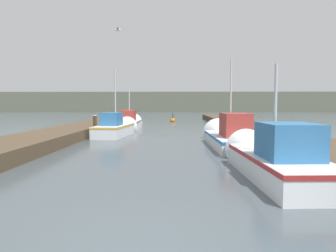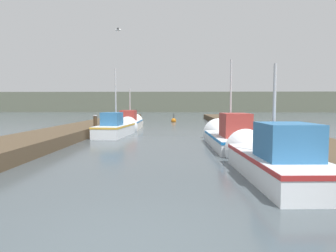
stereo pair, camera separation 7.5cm
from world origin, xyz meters
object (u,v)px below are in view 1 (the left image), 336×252
at_px(fishing_boat_1, 228,136).
at_px(fishing_boat_2, 117,128).
at_px(channel_buoy, 173,121).
at_px(fishing_boat_3, 130,122).
at_px(mooring_piling_1, 102,124).
at_px(fishing_boat_0, 272,158).
at_px(mooring_piling_0, 95,125).
at_px(seagull_lead, 118,30).

relative_size(fishing_boat_1, fishing_boat_2, 1.17).
height_order(fishing_boat_1, channel_buoy, fishing_boat_1).
bearing_deg(fishing_boat_3, mooring_piling_1, -117.49).
distance_m(fishing_boat_1, fishing_boat_3, 10.87).
bearing_deg(fishing_boat_3, fishing_boat_1, -58.17).
bearing_deg(fishing_boat_0, mooring_piling_1, 119.00).
height_order(fishing_boat_2, channel_buoy, fishing_boat_2).
distance_m(fishing_boat_1, mooring_piling_1, 9.63).
bearing_deg(channel_buoy, mooring_piling_1, -112.64).
height_order(fishing_boat_3, mooring_piling_0, fishing_boat_3).
relative_size(fishing_boat_0, mooring_piling_0, 4.22).
distance_m(mooring_piling_0, channel_buoy, 14.24).
relative_size(fishing_boat_1, fishing_boat_3, 1.19).
height_order(fishing_boat_1, fishing_boat_2, fishing_boat_2).
xyz_separation_m(fishing_boat_3, mooring_piling_1, (-1.45, -2.91, 0.07)).
bearing_deg(mooring_piling_1, fishing_boat_2, -54.25).
bearing_deg(seagull_lead, fishing_boat_3, 178.48).
distance_m(channel_buoy, seagull_lead, 17.29).
relative_size(fishing_boat_3, seagull_lead, 8.99).
bearing_deg(mooring_piling_1, fishing_boat_1, -40.31).
bearing_deg(seagull_lead, fishing_boat_1, 70.83).
relative_size(fishing_boat_1, mooring_piling_0, 5.00).
distance_m(fishing_boat_2, mooring_piling_0, 1.31).
bearing_deg(mooring_piling_0, fishing_boat_3, 76.31).
xyz_separation_m(fishing_boat_1, seagull_lead, (-5.20, 1.18, 5.06)).
relative_size(fishing_boat_3, mooring_piling_0, 4.19).
relative_size(mooring_piling_0, seagull_lead, 2.14).
relative_size(fishing_boat_0, fishing_boat_1, 0.84).
bearing_deg(mooring_piling_1, seagull_lead, -67.09).
bearing_deg(fishing_boat_2, fishing_boat_1, -30.30).
relative_size(mooring_piling_0, mooring_piling_1, 1.13).
bearing_deg(mooring_piling_0, fishing_boat_0, -53.15).
bearing_deg(mooring_piling_0, channel_buoy, 71.61).
bearing_deg(seagull_lead, mooring_piling_0, -150.94).
distance_m(fishing_boat_0, fishing_boat_3, 16.13).
height_order(fishing_boat_0, fishing_boat_3, fishing_boat_3).
height_order(mooring_piling_0, channel_buoy, mooring_piling_0).
bearing_deg(fishing_boat_2, fishing_boat_3, 95.23).
xyz_separation_m(fishing_boat_0, seagull_lead, (-5.34, 7.00, 5.02)).
height_order(fishing_boat_0, mooring_piling_0, fishing_boat_0).
bearing_deg(fishing_boat_3, fishing_boat_2, -91.06).
xyz_separation_m(fishing_boat_2, fishing_boat_3, (0.01, 4.91, 0.02)).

